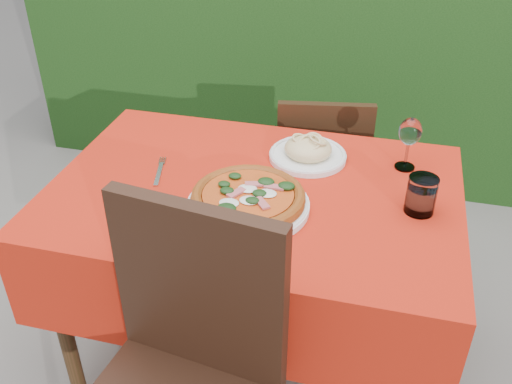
% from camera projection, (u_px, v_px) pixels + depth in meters
% --- Properties ---
extents(ground, '(60.00, 60.00, 0.00)m').
position_uv_depth(ground, '(254.00, 353.00, 2.17)').
color(ground, '#625D59').
rests_on(ground, ground).
extents(hedge, '(3.20, 0.55, 1.78)m').
position_uv_depth(hedge, '(329.00, 2.00, 2.93)').
color(hedge, black).
rests_on(hedge, ground).
extents(dining_table, '(1.26, 0.86, 0.75)m').
position_uv_depth(dining_table, '(254.00, 227.00, 1.84)').
color(dining_table, '#432815').
rests_on(dining_table, ground).
extents(chair_near, '(0.51, 0.51, 0.99)m').
position_uv_depth(chair_near, '(182.00, 373.00, 1.39)').
color(chair_near, black).
rests_on(chair_near, ground).
extents(chair_far, '(0.43, 0.43, 0.81)m').
position_uv_depth(chair_far, '(321.00, 171.00, 2.39)').
color(chair_far, black).
rests_on(chair_far, ground).
extents(pizza_plate, '(0.38, 0.38, 0.07)m').
position_uv_depth(pizza_plate, '(248.00, 199.00, 1.65)').
color(pizza_plate, white).
rests_on(pizza_plate, dining_table).
extents(pasta_plate, '(0.26, 0.26, 0.07)m').
position_uv_depth(pasta_plate, '(308.00, 152.00, 1.90)').
color(pasta_plate, white).
rests_on(pasta_plate, dining_table).
extents(water_glass, '(0.09, 0.09, 0.11)m').
position_uv_depth(water_glass, '(421.00, 197.00, 1.63)').
color(water_glass, silver).
rests_on(water_glass, dining_table).
extents(wine_glass, '(0.07, 0.07, 0.18)m').
position_uv_depth(wine_glass, '(410.00, 134.00, 1.80)').
color(wine_glass, silver).
rests_on(wine_glass, dining_table).
extents(fork, '(0.07, 0.19, 0.01)m').
position_uv_depth(fork, '(159.00, 174.00, 1.82)').
color(fork, '#BCBBC3').
rests_on(fork, dining_table).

